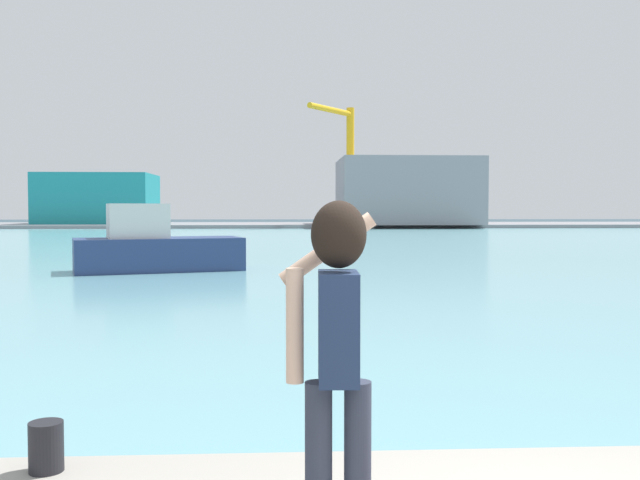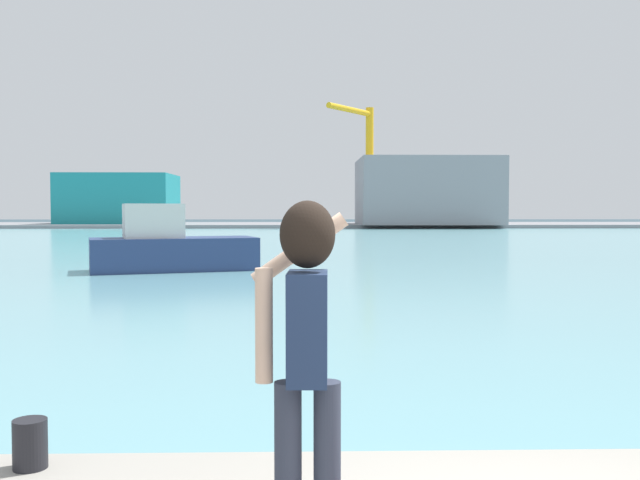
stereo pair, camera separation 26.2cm
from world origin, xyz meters
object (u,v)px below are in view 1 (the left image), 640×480
Objects in this scene: boat_moored at (154,247)px; port_crane at (346,153)px; harbor_bollard at (46,447)px; person_photographer at (336,334)px; warehouse_right at (407,192)px; warehouse_left at (98,199)px.

port_crane is at bearing 60.97° from boat_moored.
port_crane reaches higher than harbor_bollard.
person_photographer is 0.27× the size of boat_moored.
warehouse_right is (15.65, 85.91, 2.86)m from person_photographer.
person_photographer is 5.40× the size of harbor_bollard.
boat_moored is 0.38× the size of warehouse_right.
person_photographer is at bearing -95.25° from port_crane.
port_crane is (7.85, 85.47, 7.67)m from person_photographer.
harbor_bollard is 0.05× the size of boat_moored.
warehouse_left is at bearing 17.35° from person_photographer.
person_photographer is 0.12× the size of port_crane.
harbor_bollard is 0.02× the size of warehouse_right.
person_photographer is 2.27m from harbor_bollard.
boat_moored is 64.32m from port_crane.
person_photographer is 87.37m from warehouse_right.
boat_moored reaches higher than person_photographer.
port_crane is (12.83, 62.46, 8.45)m from boat_moored.
port_crane is (-7.80, -0.44, 4.80)m from warehouse_right.
boat_moored is at bearing 98.26° from harbor_bollard.
harbor_bollard is 86.72m from warehouse_right.
person_photographer is 23.56m from boat_moored.
warehouse_left is 0.97× the size of port_crane.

